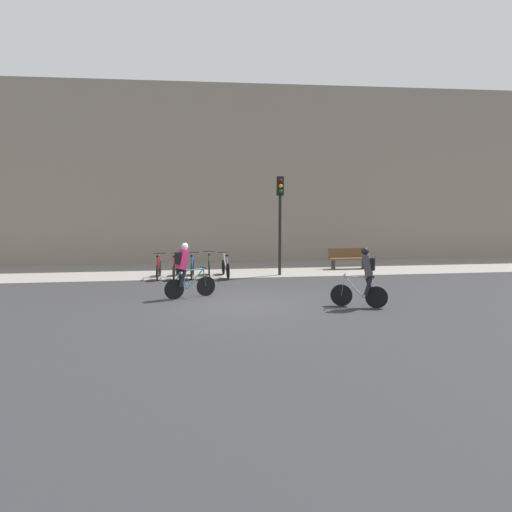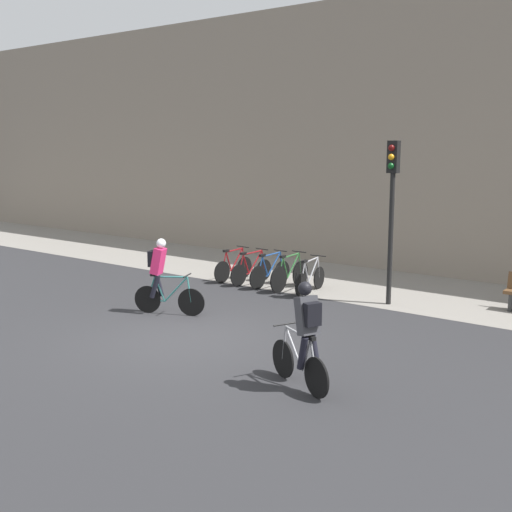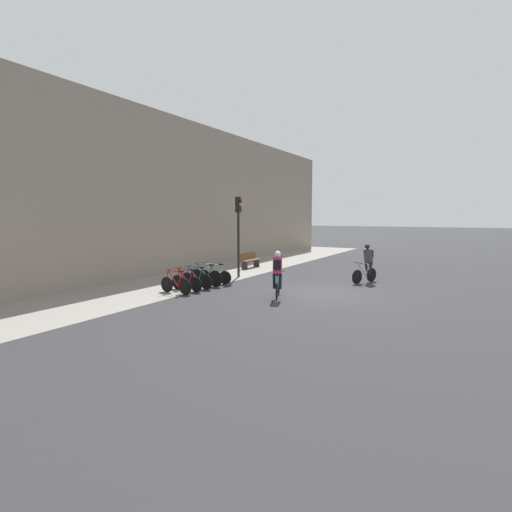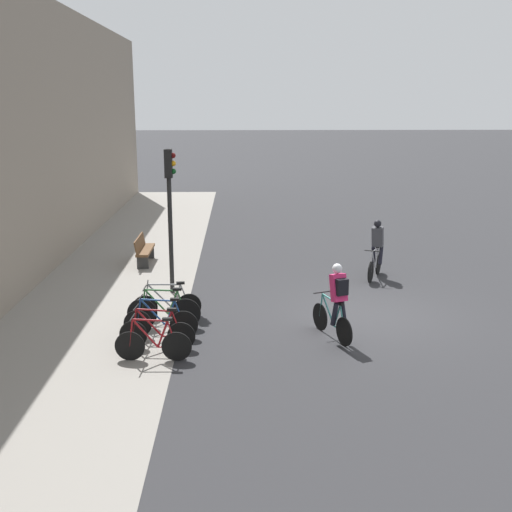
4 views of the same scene
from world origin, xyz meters
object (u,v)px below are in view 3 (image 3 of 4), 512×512
(parked_bike_0, at_px, (176,284))
(parked_bike_2, at_px, (197,279))
(cyclist_grey, at_px, (367,262))
(parked_bike_4, at_px, (215,275))
(cyclist_pink, at_px, (278,273))
(parked_bike_1, at_px, (187,282))
(parked_bike_3, at_px, (206,276))
(traffic_light_pole, at_px, (239,222))
(bench, at_px, (250,260))

(parked_bike_0, bearing_deg, parked_bike_2, -0.03)
(cyclist_grey, bearing_deg, parked_bike_4, 121.62)
(cyclist_pink, xyz_separation_m, cyclist_grey, (5.18, -1.98, 0.00))
(parked_bike_1, height_order, parked_bike_2, parked_bike_2)
(parked_bike_2, height_order, parked_bike_3, parked_bike_3)
(traffic_light_pole, bearing_deg, parked_bike_2, -178.51)
(parked_bike_3, bearing_deg, bench, 12.41)
(cyclist_pink, relative_size, bench, 1.02)
(cyclist_pink, distance_m, traffic_light_pole, 5.77)
(parked_bike_1, bearing_deg, parked_bike_2, 0.05)
(cyclist_pink, relative_size, parked_bike_0, 1.11)
(parked_bike_2, bearing_deg, parked_bike_4, -0.03)
(cyclist_pink, bearing_deg, parked_bike_4, 68.19)
(parked_bike_0, relative_size, parked_bike_3, 0.92)
(cyclist_grey, height_order, parked_bike_2, cyclist_grey)
(cyclist_grey, distance_m, parked_bike_2, 7.70)
(parked_bike_1, relative_size, bench, 0.96)
(cyclist_pink, xyz_separation_m, parked_bike_2, (0.26, 3.91, -0.55))
(parked_bike_1, bearing_deg, bench, 10.30)
(parked_bike_4, bearing_deg, parked_bike_1, 179.99)
(parked_bike_0, relative_size, parked_bike_1, 0.96)
(parked_bike_0, bearing_deg, bench, 9.48)
(cyclist_grey, distance_m, bench, 7.49)
(parked_bike_1, bearing_deg, cyclist_pink, -84.19)
(parked_bike_2, bearing_deg, bench, 11.26)
(cyclist_grey, xyz_separation_m, parked_bike_1, (-5.58, 5.88, -0.56))
(parked_bike_2, xyz_separation_m, parked_bike_4, (1.31, -0.00, -0.01))
(parked_bike_2, distance_m, bench, 6.92)
(parked_bike_4, height_order, traffic_light_pole, traffic_light_pole)
(traffic_light_pole, bearing_deg, parked_bike_4, -177.61)
(parked_bike_0, xyz_separation_m, bench, (8.10, 1.35, 0.09))
(cyclist_grey, xyz_separation_m, parked_bike_4, (-3.62, 5.88, -0.56))
(parked_bike_1, xyz_separation_m, parked_bike_2, (0.65, 0.00, 0.01))
(cyclist_pink, bearing_deg, bench, 36.74)
(cyclist_grey, relative_size, parked_bike_1, 1.07)
(cyclist_pink, bearing_deg, traffic_light_pole, 46.71)
(traffic_light_pole, bearing_deg, parked_bike_1, -178.74)
(parked_bike_0, bearing_deg, cyclist_pink, -74.95)
(cyclist_pink, xyz_separation_m, parked_bike_4, (1.56, 3.91, -0.56))
(traffic_light_pole, distance_m, bench, 4.17)
(parked_bike_4, bearing_deg, traffic_light_pole, 2.39)
(parked_bike_3, relative_size, bench, 1.00)
(cyclist_grey, relative_size, bench, 1.02)
(parked_bike_1, relative_size, parked_bike_3, 0.95)
(parked_bike_4, bearing_deg, parked_bike_3, 179.81)
(parked_bike_3, bearing_deg, cyclist_grey, -53.99)
(cyclist_grey, height_order, parked_bike_3, cyclist_grey)
(cyclist_pink, height_order, parked_bike_1, cyclist_pink)
(parked_bike_1, height_order, parked_bike_4, same)
(parked_bike_2, relative_size, parked_bike_3, 0.97)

